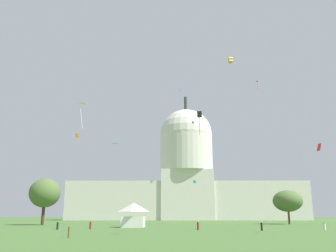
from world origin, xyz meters
The scene contains 21 objects.
capitol_building centered at (4.91, 179.56, 23.13)m, with size 130.31×30.23×71.07m.
event_tent centered at (-13.20, 67.47, 2.95)m, with size 5.66×6.84×5.83m.
tree_west_far centered at (-41.91, 86.19, 9.26)m, with size 9.38×9.20×13.58m.
tree_east_near centered at (33.83, 95.85, 7.26)m, with size 13.15×13.12×10.71m.
person_white_mid_right centered at (26.60, 52.04, 0.67)m, with size 0.49×0.49×1.50m.
person_black_front_center centered at (-27.61, 54.52, 0.77)m, with size 0.40×0.40×1.68m.
person_black_edge_east centered at (13.49, 49.66, 0.80)m, with size 0.50×0.50×1.73m.
person_maroon_lawn_far_left centered at (-21.28, 56.92, 0.76)m, with size 0.58×0.58×1.68m.
person_olive_deep_crowd centered at (-17.60, 27.41, 0.74)m, with size 0.52×0.52×1.63m.
person_maroon_back_left centered at (1.43, 52.97, 0.81)m, with size 0.49×0.49×1.78m.
kite_blue_high centered at (-0.29, 108.59, 49.79)m, with size 0.58×0.80×1.23m.
kite_lime_low centered at (26.26, 93.37, 11.75)m, with size 1.18×1.23×3.65m.
kite_orange_mid centered at (-29.97, 73.84, 24.19)m, with size 1.07×1.00×3.87m.
kite_cyan_low centered at (3.50, 90.14, 12.93)m, with size 1.17×1.15×1.01m.
kite_gold_high centered at (11.51, 63.60, 41.90)m, with size 1.14×1.22×4.14m.
kite_white_mid centered at (-17.96, 31.52, 19.55)m, with size 1.26×1.06×3.88m.
kite_magenta_high centered at (32.79, 118.46, 56.87)m, with size 1.50×1.54×4.03m.
kite_violet_high centered at (7.78, 158.63, 49.93)m, with size 1.26×1.22×1.29m.
kite_black_mid centered at (0.39, 31.22, 18.04)m, with size 0.82×0.81×3.65m.
kite_turquoise_low centered at (-16.22, 53.87, 17.66)m, with size 1.36×0.80×0.26m.
kite_red_low centered at (21.23, 38.04, 14.17)m, with size 0.46×1.14×1.33m.
Camera 1 is at (-4.11, -21.61, 3.07)m, focal length 37.91 mm.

